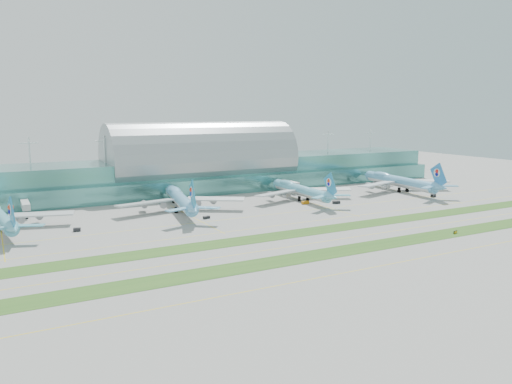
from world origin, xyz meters
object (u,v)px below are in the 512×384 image
airliner_a (0,216)px  airliner_b (180,199)px  terminal (202,167)px  airliner_c (300,189)px  airliner_d (399,181)px  taxiway_sign_east (455,232)px

airliner_a → airliner_b: airliner_b is taller
terminal → airliner_c: bearing=-60.0°
airliner_c → terminal: bearing=123.2°
airliner_c → airliner_d: size_ratio=0.90×
airliner_b → airliner_d: airliner_d is taller
airliner_c → airliner_d: 71.96m
airliner_b → airliner_c: airliner_b is taller
terminal → airliner_a: (-117.54, -61.44, -8.42)m
terminal → taxiway_sign_east: size_ratio=120.23×
airliner_b → airliner_d: bearing=7.9°
airliner_a → airliner_d: airliner_d is taller
airliner_b → airliner_a: bearing=-168.6°
airliner_d → airliner_a: bearing=-175.6°
airliner_a → taxiway_sign_east: airliner_a is taller
airliner_a → airliner_d: 224.72m
airliner_c → airliner_d: (71.87, -3.57, 0.64)m
terminal → airliner_d: size_ratio=4.40×
airliner_a → airliner_b: (81.74, 1.95, 0.50)m
airliner_b → airliner_c: bearing=8.7°
airliner_c → airliner_b: bearing=-178.2°
airliner_b → taxiway_sign_east: 130.07m
airliner_a → taxiway_sign_east: size_ratio=24.20×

